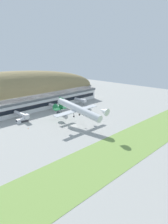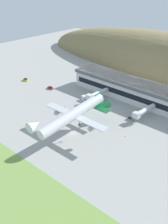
{
  "view_description": "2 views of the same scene",
  "coord_description": "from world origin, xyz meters",
  "px_view_note": "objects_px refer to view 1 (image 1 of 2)",
  "views": [
    {
      "loc": [
        -93.31,
        -98.88,
        49.18
      ],
      "look_at": [
        4.2,
        -5.27,
        9.59
      ],
      "focal_mm": 35.0,
      "sensor_mm": 36.0,
      "label": 1
    },
    {
      "loc": [
        90.85,
        -86.53,
        73.29
      ],
      "look_at": [
        5.78,
        1.14,
        12.72
      ],
      "focal_mm": 50.0,
      "sensor_mm": 36.0,
      "label": 2
    }
  ],
  "objects_px": {
    "terminal_building": "(44,101)",
    "traffic_cone_1": "(79,115)",
    "service_car_1": "(58,113)",
    "fuel_truck": "(22,120)",
    "jetway_1": "(57,106)",
    "cargo_airplane": "(78,109)",
    "jetway_0": "(22,115)",
    "jetway_2": "(81,100)",
    "traffic_cone_0": "(28,128)"
  },
  "relations": [
    {
      "from": "fuel_truck",
      "to": "jetway_1",
      "type": "bearing_deg",
      "value": 7.36
    },
    {
      "from": "traffic_cone_1",
      "to": "fuel_truck",
      "type": "bearing_deg",
      "value": 157.23
    },
    {
      "from": "terminal_building",
      "to": "service_car_1",
      "type": "xyz_separation_m",
      "value": [
        -3.4,
        -22.07,
        -5.49
      ]
    },
    {
      "from": "cargo_airplane",
      "to": "service_car_1",
      "type": "relative_size",
      "value": 12.92
    },
    {
      "from": "terminal_building",
      "to": "traffic_cone_1",
      "type": "bearing_deg",
      "value": -82.47
    },
    {
      "from": "jetway_1",
      "to": "traffic_cone_1",
      "type": "height_order",
      "value": "jetway_1"
    },
    {
      "from": "terminal_building",
      "to": "traffic_cone_1",
      "type": "height_order",
      "value": "terminal_building"
    },
    {
      "from": "jetway_2",
      "to": "traffic_cone_1",
      "type": "height_order",
      "value": "jetway_2"
    },
    {
      "from": "jetway_2",
      "to": "jetway_0",
      "type": "bearing_deg",
      "value": -178.32
    },
    {
      "from": "cargo_airplane",
      "to": "fuel_truck",
      "type": "distance_m",
      "value": 40.05
    },
    {
      "from": "fuel_truck",
      "to": "traffic_cone_1",
      "type": "distance_m",
      "value": 42.19
    },
    {
      "from": "jetway_2",
      "to": "service_car_1",
      "type": "bearing_deg",
      "value": -167.05
    },
    {
      "from": "terminal_building",
      "to": "jetway_1",
      "type": "relative_size",
      "value": 6.91
    },
    {
      "from": "service_car_1",
      "to": "jetway_0",
      "type": "bearing_deg",
      "value": 168.32
    },
    {
      "from": "jetway_0",
      "to": "service_car_1",
      "type": "distance_m",
      "value": 28.96
    },
    {
      "from": "traffic_cone_0",
      "to": "traffic_cone_1",
      "type": "bearing_deg",
      "value": -3.36
    },
    {
      "from": "cargo_airplane",
      "to": "traffic_cone_1",
      "type": "height_order",
      "value": "cargo_airplane"
    },
    {
      "from": "service_car_1",
      "to": "fuel_truck",
      "type": "height_order",
      "value": "fuel_truck"
    },
    {
      "from": "jetway_2",
      "to": "traffic_cone_1",
      "type": "distance_m",
      "value": 33.78
    },
    {
      "from": "cargo_airplane",
      "to": "traffic_cone_1",
      "type": "xyz_separation_m",
      "value": [
        17.06,
        15.9,
        -10.73
      ]
    },
    {
      "from": "terminal_building",
      "to": "traffic_cone_0",
      "type": "distance_m",
      "value": 51.77
    },
    {
      "from": "cargo_airplane",
      "to": "terminal_building",
      "type": "bearing_deg",
      "value": 77.07
    },
    {
      "from": "jetway_0",
      "to": "jetway_2",
      "type": "distance_m",
      "value": 61.32
    },
    {
      "from": "jetway_2",
      "to": "terminal_building",
      "type": "bearing_deg",
      "value": 154.06
    },
    {
      "from": "jetway_0",
      "to": "cargo_airplane",
      "type": "height_order",
      "value": "cargo_airplane"
    },
    {
      "from": "jetway_0",
      "to": "jetway_1",
      "type": "relative_size",
      "value": 0.99
    },
    {
      "from": "jetway_2",
      "to": "traffic_cone_1",
      "type": "xyz_separation_m",
      "value": [
        -24.82,
        -22.62,
        -3.71
      ]
    },
    {
      "from": "terminal_building",
      "to": "fuel_truck",
      "type": "relative_size",
      "value": 13.44
    },
    {
      "from": "jetway_0",
      "to": "traffic_cone_0",
      "type": "relative_size",
      "value": 28.54
    },
    {
      "from": "terminal_building",
      "to": "jetway_2",
      "type": "xyz_separation_m",
      "value": [
        29.72,
        -14.46,
        -2.09
      ]
    },
    {
      "from": "cargo_airplane",
      "to": "traffic_cone_0",
      "type": "bearing_deg",
      "value": 144.63
    },
    {
      "from": "jetway_0",
      "to": "fuel_truck",
      "type": "distance_m",
      "value": 5.67
    },
    {
      "from": "traffic_cone_0",
      "to": "jetway_0",
      "type": "bearing_deg",
      "value": 70.3
    },
    {
      "from": "jetway_0",
      "to": "terminal_building",
      "type": "bearing_deg",
      "value": 27.24
    },
    {
      "from": "terminal_building",
      "to": "traffic_cone_0",
      "type": "relative_size",
      "value": 199.13
    },
    {
      "from": "terminal_building",
      "to": "service_car_1",
      "type": "height_order",
      "value": "terminal_building"
    },
    {
      "from": "jetway_2",
      "to": "cargo_airplane",
      "type": "height_order",
      "value": "cargo_airplane"
    },
    {
      "from": "service_car_1",
      "to": "jetway_1",
      "type": "bearing_deg",
      "value": 57.66
    },
    {
      "from": "terminal_building",
      "to": "jetway_1",
      "type": "height_order",
      "value": "terminal_building"
    },
    {
      "from": "terminal_building",
      "to": "cargo_airplane",
      "type": "distance_m",
      "value": 54.57
    },
    {
      "from": "jetway_0",
      "to": "jetway_2",
      "type": "height_order",
      "value": "same"
    },
    {
      "from": "cargo_airplane",
      "to": "jetway_2",
      "type": "bearing_deg",
      "value": 42.6
    },
    {
      "from": "cargo_airplane",
      "to": "fuel_truck",
      "type": "xyz_separation_m",
      "value": [
        -21.82,
        32.21,
        -9.48
      ]
    },
    {
      "from": "jetway_2",
      "to": "jetway_1",
      "type": "bearing_deg",
      "value": -176.35
    },
    {
      "from": "cargo_airplane",
      "to": "traffic_cone_0",
      "type": "distance_m",
      "value": 33.59
    },
    {
      "from": "cargo_airplane",
      "to": "service_car_1",
      "type": "height_order",
      "value": "cargo_airplane"
    },
    {
      "from": "terminal_building",
      "to": "traffic_cone_1",
      "type": "relative_size",
      "value": 199.13
    },
    {
      "from": "traffic_cone_1",
      "to": "traffic_cone_0",
      "type": "bearing_deg",
      "value": 176.64
    },
    {
      "from": "fuel_truck",
      "to": "traffic_cone_1",
      "type": "bearing_deg",
      "value": -22.77
    },
    {
      "from": "jetway_2",
      "to": "traffic_cone_0",
      "type": "distance_m",
      "value": 70.85
    }
  ]
}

